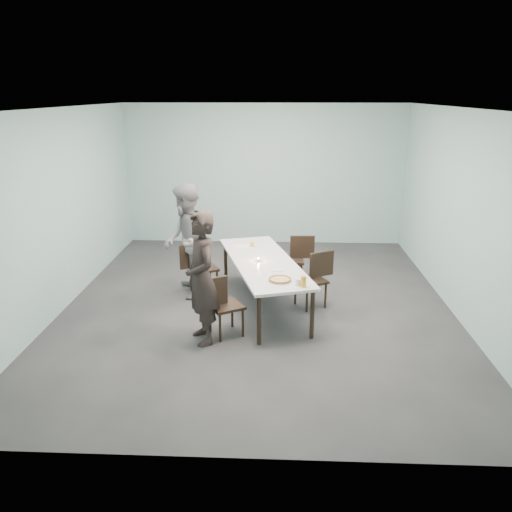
{
  "coord_description": "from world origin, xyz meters",
  "views": [
    {
      "loc": [
        0.3,
        -7.27,
        3.22
      ],
      "look_at": [
        0.0,
        -0.56,
        1.0
      ],
      "focal_mm": 35.0,
      "sensor_mm": 36.0,
      "label": 1
    }
  ],
  "objects_px": {
    "diner_far": "(186,241)",
    "beer_glass": "(303,281)",
    "pizza": "(280,280)",
    "chair_near_right": "(315,275)",
    "tealight": "(258,260)",
    "side_plate": "(277,270)",
    "amber_tumbler": "(252,244)",
    "chair_near_left": "(221,302)",
    "chair_far_left": "(199,265)",
    "water_tumbler": "(298,282)",
    "chair_far_right": "(296,256)",
    "table": "(263,264)",
    "diner_near": "(202,278)"
  },
  "relations": [
    {
      "from": "side_plate",
      "to": "chair_near_left",
      "type": "bearing_deg",
      "value": -140.3
    },
    {
      "from": "diner_near",
      "to": "diner_far",
      "type": "xyz_separation_m",
      "value": [
        -0.48,
        1.59,
        0.03
      ]
    },
    {
      "from": "diner_far",
      "to": "amber_tumbler",
      "type": "xyz_separation_m",
      "value": [
        1.04,
        0.32,
        -0.14
      ]
    },
    {
      "from": "pizza",
      "to": "side_plate",
      "type": "xyz_separation_m",
      "value": [
        -0.04,
        0.45,
        -0.01
      ]
    },
    {
      "from": "chair_near_left",
      "to": "chair_near_right",
      "type": "relative_size",
      "value": 1.0
    },
    {
      "from": "chair_near_left",
      "to": "chair_near_right",
      "type": "xyz_separation_m",
      "value": [
        1.36,
        1.1,
        0.0
      ]
    },
    {
      "from": "diner_far",
      "to": "side_plate",
      "type": "xyz_separation_m",
      "value": [
        1.47,
        -0.81,
        -0.17
      ]
    },
    {
      "from": "chair_near_right",
      "to": "beer_glass",
      "type": "distance_m",
      "value": 1.18
    },
    {
      "from": "table",
      "to": "chair_near_left",
      "type": "xyz_separation_m",
      "value": [
        -0.55,
        -1.04,
        -0.19
      ]
    },
    {
      "from": "beer_glass",
      "to": "chair_far_left",
      "type": "bearing_deg",
      "value": 137.2
    },
    {
      "from": "chair_far_right",
      "to": "water_tumbler",
      "type": "relative_size",
      "value": 9.67
    },
    {
      "from": "diner_near",
      "to": "amber_tumbler",
      "type": "relative_size",
      "value": 22.47
    },
    {
      "from": "pizza",
      "to": "diner_far",
      "type": "bearing_deg",
      "value": 140.18
    },
    {
      "from": "table",
      "to": "chair_far_right",
      "type": "relative_size",
      "value": 3.16
    },
    {
      "from": "pizza",
      "to": "amber_tumbler",
      "type": "xyz_separation_m",
      "value": [
        -0.47,
        1.58,
        0.02
      ]
    },
    {
      "from": "chair_near_right",
      "to": "diner_far",
      "type": "xyz_separation_m",
      "value": [
        -2.06,
        0.35,
        0.42
      ]
    },
    {
      "from": "table",
      "to": "chair_near_right",
      "type": "height_order",
      "value": "chair_near_right"
    },
    {
      "from": "diner_far",
      "to": "side_plate",
      "type": "bearing_deg",
      "value": 47.18
    },
    {
      "from": "diner_far",
      "to": "pizza",
      "type": "bearing_deg",
      "value": 36.3
    },
    {
      "from": "pizza",
      "to": "water_tumbler",
      "type": "height_order",
      "value": "water_tumbler"
    },
    {
      "from": "chair_far_right",
      "to": "diner_far",
      "type": "height_order",
      "value": "diner_far"
    },
    {
      "from": "table",
      "to": "diner_near",
      "type": "bearing_deg",
      "value": -123.0
    },
    {
      "from": "amber_tumbler",
      "to": "chair_near_left",
      "type": "bearing_deg",
      "value": -100.83
    },
    {
      "from": "side_plate",
      "to": "tealight",
      "type": "relative_size",
      "value": 3.21
    },
    {
      "from": "diner_far",
      "to": "pizza",
      "type": "xyz_separation_m",
      "value": [
        1.51,
        -1.26,
        -0.16
      ]
    },
    {
      "from": "chair_near_right",
      "to": "chair_far_right",
      "type": "distance_m",
      "value": 0.97
    },
    {
      "from": "side_plate",
      "to": "water_tumbler",
      "type": "distance_m",
      "value": 0.66
    },
    {
      "from": "beer_glass",
      "to": "tealight",
      "type": "relative_size",
      "value": 2.68
    },
    {
      "from": "chair_near_right",
      "to": "tealight",
      "type": "height_order",
      "value": "chair_near_right"
    },
    {
      "from": "chair_near_left",
      "to": "diner_far",
      "type": "height_order",
      "value": "diner_far"
    },
    {
      "from": "chair_far_left",
      "to": "chair_far_right",
      "type": "bearing_deg",
      "value": -9.95
    },
    {
      "from": "chair_far_right",
      "to": "table",
      "type": "bearing_deg",
      "value": 58.86
    },
    {
      "from": "chair_far_left",
      "to": "water_tumbler",
      "type": "relative_size",
      "value": 9.67
    },
    {
      "from": "diner_near",
      "to": "diner_far",
      "type": "bearing_deg",
      "value": 171.6
    },
    {
      "from": "table",
      "to": "pizza",
      "type": "distance_m",
      "value": 0.89
    },
    {
      "from": "chair_far_right",
      "to": "beer_glass",
      "type": "xyz_separation_m",
      "value": [
        0.03,
        -2.04,
        0.32
      ]
    },
    {
      "from": "chair_far_left",
      "to": "amber_tumbler",
      "type": "height_order",
      "value": "chair_far_left"
    },
    {
      "from": "table",
      "to": "beer_glass",
      "type": "bearing_deg",
      "value": -61.73
    },
    {
      "from": "table",
      "to": "chair_far_right",
      "type": "xyz_separation_m",
      "value": [
        0.53,
        0.99,
        -0.19
      ]
    },
    {
      "from": "table",
      "to": "pizza",
      "type": "xyz_separation_m",
      "value": [
        0.26,
        -0.85,
        0.08
      ]
    },
    {
      "from": "tealight",
      "to": "amber_tumbler",
      "type": "height_order",
      "value": "amber_tumbler"
    },
    {
      "from": "diner_far",
      "to": "table",
      "type": "bearing_deg",
      "value": 58.23
    },
    {
      "from": "chair_near_right",
      "to": "chair_far_right",
      "type": "bearing_deg",
      "value": -102.66
    },
    {
      "from": "diner_far",
      "to": "beer_glass",
      "type": "xyz_separation_m",
      "value": [
        1.82,
        -1.46,
        -0.1
      ]
    },
    {
      "from": "chair_far_right",
      "to": "pizza",
      "type": "distance_m",
      "value": 1.88
    },
    {
      "from": "chair_far_right",
      "to": "diner_far",
      "type": "relative_size",
      "value": 0.47
    },
    {
      "from": "diner_near",
      "to": "chair_near_left",
      "type": "bearing_deg",
      "value": 98.25
    },
    {
      "from": "chair_near_right",
      "to": "amber_tumbler",
      "type": "bearing_deg",
      "value": -62.39
    },
    {
      "from": "table",
      "to": "diner_far",
      "type": "bearing_deg",
      "value": 162.11
    },
    {
      "from": "table",
      "to": "chair_far_left",
      "type": "height_order",
      "value": "chair_far_left"
    }
  ]
}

